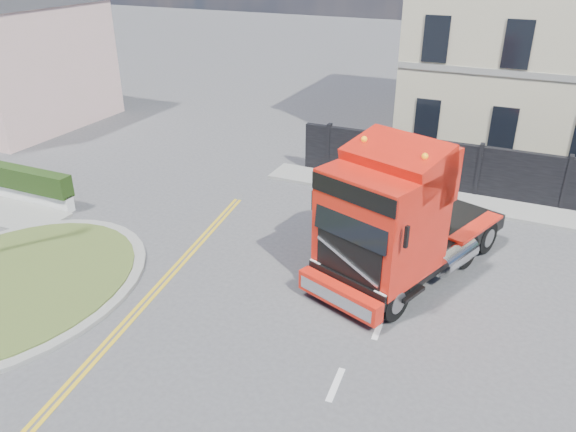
% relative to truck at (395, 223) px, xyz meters
% --- Properties ---
extents(ground, '(120.00, 120.00, 0.00)m').
position_rel_truck_xyz_m(ground, '(-2.61, -1.86, -1.84)').
color(ground, '#424244').
rests_on(ground, ground).
extents(traffic_island, '(6.80, 6.80, 0.17)m').
position_rel_truck_xyz_m(traffic_island, '(-9.61, -4.86, -1.75)').
color(traffic_island, gray).
rests_on(traffic_island, ground).
extents(seaside_bldg_pink, '(8.00, 8.00, 6.00)m').
position_rel_truck_xyz_m(seaside_bldg_pink, '(-22.61, 7.14, 1.16)').
color(seaside_bldg_pink, beige).
rests_on(seaside_bldg_pink, ground).
extents(hoarding_fence, '(18.80, 0.25, 2.00)m').
position_rel_truck_xyz_m(hoarding_fence, '(3.94, 7.14, -0.84)').
color(hoarding_fence, black).
rests_on(hoarding_fence, ground).
extents(georgian_building, '(12.30, 10.30, 12.80)m').
position_rel_truck_xyz_m(georgian_building, '(3.39, 14.64, 3.94)').
color(georgian_building, '#B7AE91').
rests_on(georgian_building, ground).
extents(pavement_far, '(20.00, 1.60, 0.12)m').
position_rel_truck_xyz_m(pavement_far, '(3.39, 6.24, -1.78)').
color(pavement_far, gray).
rests_on(pavement_far, ground).
extents(truck, '(4.74, 7.29, 4.10)m').
position_rel_truck_xyz_m(truck, '(0.00, 0.00, 0.00)').
color(truck, black).
rests_on(truck, ground).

